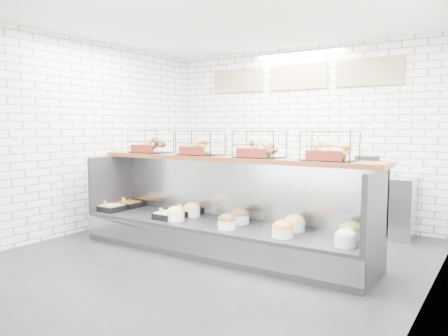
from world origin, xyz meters
The scene contains 5 objects.
ground centered at (0.00, 0.00, 0.00)m, with size 5.50×5.50×0.00m, color black.
room_shell centered at (0.00, 0.60, 2.06)m, with size 5.02×5.51×3.01m.
display_case centered at (0.01, 0.35, 0.33)m, with size 4.00×0.90×1.20m.
bagel_shelf centered at (0.00, 0.52, 1.37)m, with size 4.10×0.50×0.40m.
prep_counter centered at (0.00, 2.43, 0.47)m, with size 4.00×0.60×1.20m.
Camera 1 is at (3.11, -4.32, 1.65)m, focal length 35.00 mm.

